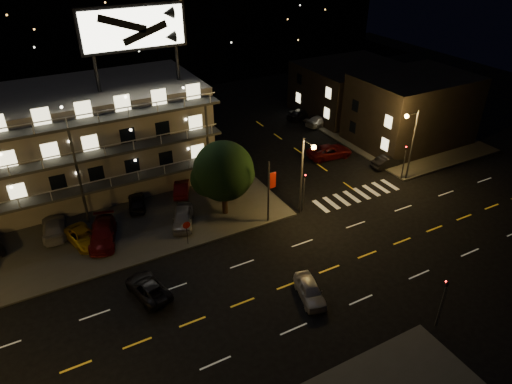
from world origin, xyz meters
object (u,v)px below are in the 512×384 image
lot_car_7 (54,227)px  road_car_west (148,288)px  lot_car_4 (183,217)px  tree (223,173)px  lot_car_2 (83,237)px  side_car_0 (387,161)px  road_car_east (310,290)px

lot_car_7 → road_car_west: lot_car_7 is taller
lot_car_4 → lot_car_7: lot_car_4 is taller
tree → lot_car_4: tree is taller
lot_car_2 → road_car_west: 9.35m
road_car_west → lot_car_7: bearing=-78.2°
lot_car_7 → road_car_west: (5.19, -11.48, -0.23)m
road_car_west → side_car_0: bearing=-179.0°
side_car_0 → tree: bearing=88.7°
lot_car_2 → lot_car_7: bearing=112.2°
side_car_0 → road_car_east: 24.11m
side_car_0 → road_car_east: size_ratio=1.01×
road_car_east → road_car_west: road_car_east is taller
lot_car_7 → tree: bearing=170.6°
lot_car_2 → road_car_east: (13.75, -14.96, -0.10)m
tree → road_car_east: tree is taller
lot_car_7 → side_car_0: lot_car_7 is taller
lot_car_7 → side_car_0: size_ratio=1.20×
side_car_0 → lot_car_4: bearing=88.5°
lot_car_4 → side_car_0: (24.99, -0.04, -0.24)m
lot_car_4 → road_car_west: 9.30m
lot_car_7 → side_car_0: bearing=179.5°
lot_car_7 → road_car_west: 12.60m
lot_car_2 → side_car_0: (33.72, -1.45, -0.11)m
side_car_0 → road_car_east: bearing=122.7°
road_car_east → lot_car_2: bearing=147.1°
lot_car_4 → lot_car_7: size_ratio=0.91×
lot_car_7 → lot_car_4: bearing=165.4°
tree → lot_car_2: 13.57m
tree → lot_car_4: bearing=178.8°
road_car_east → tree: bearing=107.9°
lot_car_4 → side_car_0: size_ratio=1.09×
tree → lot_car_4: size_ratio=1.68×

